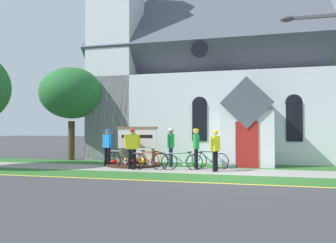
# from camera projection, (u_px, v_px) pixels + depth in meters

# --- Properties ---
(ground) EXTENTS (140.00, 140.00, 0.00)m
(ground) POSITION_uv_depth(u_px,v_px,m) (240.00, 165.00, 15.44)
(ground) COLOR #3D3D3F
(sidewalk_slab) EXTENTS (32.00, 2.14, 0.01)m
(sidewalk_slab) POSITION_uv_depth(u_px,v_px,m) (189.00, 170.00, 13.49)
(sidewalk_slab) COLOR #99968E
(sidewalk_slab) RESTS_ON ground
(grass_verge) EXTENTS (32.00, 1.80, 0.01)m
(grass_verge) POSITION_uv_depth(u_px,v_px,m) (180.00, 177.00, 11.58)
(grass_verge) COLOR #2D6628
(grass_verge) RESTS_ON ground
(church_lawn) EXTENTS (24.00, 2.04, 0.01)m
(church_lawn) POSITION_uv_depth(u_px,v_px,m) (197.00, 165.00, 15.52)
(church_lawn) COLOR #2D6628
(church_lawn) RESTS_ON ground
(curb_paint_stripe) EXTENTS (28.00, 0.16, 0.01)m
(curb_paint_stripe) POSITION_uv_depth(u_px,v_px,m) (173.00, 181.00, 10.56)
(curb_paint_stripe) COLOR yellow
(curb_paint_stripe) RESTS_ON ground
(church_building) EXTENTS (13.68, 12.27, 13.88)m
(church_building) POSITION_uv_depth(u_px,v_px,m) (205.00, 85.00, 21.49)
(church_building) COLOR silver
(church_building) RESTS_ON ground
(church_sign) EXTENTS (2.09, 0.27, 1.88)m
(church_sign) POSITION_uv_depth(u_px,v_px,m) (137.00, 139.00, 15.85)
(church_sign) COLOR #7F6047
(church_sign) RESTS_ON ground
(flower_bed) EXTENTS (2.62, 2.62, 0.34)m
(flower_bed) POSITION_uv_depth(u_px,v_px,m) (133.00, 164.00, 15.29)
(flower_bed) COLOR #382319
(flower_bed) RESTS_ON ground
(bicycle_white) EXTENTS (1.76, 0.36, 0.81)m
(bicycle_white) POSITION_uv_depth(u_px,v_px,m) (182.00, 161.00, 13.59)
(bicycle_white) COLOR black
(bicycle_white) RESTS_ON ground
(bicycle_blue) EXTENTS (1.69, 0.58, 0.83)m
(bicycle_blue) POSITION_uv_depth(u_px,v_px,m) (210.00, 160.00, 13.94)
(bicycle_blue) COLOR black
(bicycle_blue) RESTS_ON ground
(bicycle_yellow) EXTENTS (1.76, 0.26, 0.82)m
(bicycle_yellow) POSITION_uv_depth(u_px,v_px,m) (123.00, 160.00, 14.29)
(bicycle_yellow) COLOR black
(bicycle_yellow) RESTS_ON ground
(bicycle_silver) EXTENTS (1.64, 0.58, 0.83)m
(bicycle_silver) POSITION_uv_depth(u_px,v_px,m) (148.00, 161.00, 13.62)
(bicycle_silver) COLOR black
(bicycle_silver) RESTS_ON ground
(bicycle_red) EXTENTS (1.65, 0.60, 0.80)m
(bicycle_red) POSITION_uv_depth(u_px,v_px,m) (150.00, 159.00, 14.60)
(bicycle_red) COLOR black
(bicycle_red) RESTS_ON ground
(cyclist_in_green_jersey) EXTENTS (0.58, 0.52, 1.76)m
(cyclist_in_green_jersey) POSITION_uv_depth(u_px,v_px,m) (107.00, 144.00, 15.14)
(cyclist_in_green_jersey) COLOR black
(cyclist_in_green_jersey) RESTS_ON ground
(cyclist_in_blue_jersey) EXTENTS (0.30, 0.79, 1.79)m
(cyclist_in_blue_jersey) POSITION_uv_depth(u_px,v_px,m) (171.00, 144.00, 14.78)
(cyclist_in_blue_jersey) COLOR #191E38
(cyclist_in_blue_jersey) RESTS_ON ground
(cyclist_in_orange_jersey) EXTENTS (0.42, 0.65, 1.60)m
(cyclist_in_orange_jersey) POSITION_uv_depth(u_px,v_px,m) (133.00, 146.00, 15.38)
(cyclist_in_orange_jersey) COLOR #2D2D33
(cyclist_in_orange_jersey) RESTS_ON ground
(cyclist_in_red_jersey) EXTENTS (0.34, 0.72, 1.77)m
(cyclist_in_red_jersey) POSITION_uv_depth(u_px,v_px,m) (196.00, 145.00, 14.00)
(cyclist_in_red_jersey) COLOR black
(cyclist_in_red_jersey) RESTS_ON ground
(cyclist_in_yellow_jersey) EXTENTS (0.66, 0.38, 1.76)m
(cyclist_in_yellow_jersey) POSITION_uv_depth(u_px,v_px,m) (132.00, 145.00, 13.96)
(cyclist_in_yellow_jersey) COLOR black
(cyclist_in_yellow_jersey) RESTS_ON ground
(cyclist_in_white_jersey) EXTENTS (0.36, 0.71, 1.71)m
(cyclist_in_white_jersey) POSITION_uv_depth(u_px,v_px,m) (215.00, 147.00, 13.06)
(cyclist_in_white_jersey) COLOR black
(cyclist_in_white_jersey) RESTS_ON ground
(roadside_conifer) EXTENTS (3.43, 3.43, 8.25)m
(roadside_conifer) POSITION_uv_depth(u_px,v_px,m) (315.00, 79.00, 20.66)
(roadside_conifer) COLOR #4C3823
(roadside_conifer) RESTS_ON ground
(yard_deciduous_tree) EXTENTS (3.60, 3.60, 5.29)m
(yard_deciduous_tree) POSITION_uv_depth(u_px,v_px,m) (72.00, 94.00, 18.33)
(yard_deciduous_tree) COLOR #4C3823
(yard_deciduous_tree) RESTS_ON ground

